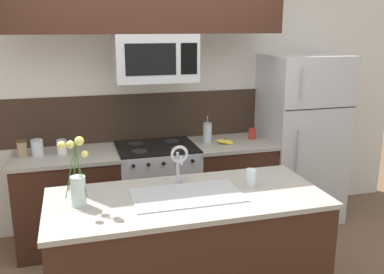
% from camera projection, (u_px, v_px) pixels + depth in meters
% --- Properties ---
extents(rear_partition, '(5.20, 0.10, 2.60)m').
position_uv_depth(rear_partition, '(177.00, 100.00, 4.47)').
color(rear_partition, silver).
rests_on(rear_partition, ground).
extents(splash_band, '(3.42, 0.01, 0.48)m').
position_uv_depth(splash_band, '(150.00, 117.00, 4.38)').
color(splash_band, '#332319').
rests_on(splash_band, rear_partition).
extents(back_counter_left, '(0.97, 0.65, 0.91)m').
position_uv_depth(back_counter_left, '(69.00, 200.00, 4.03)').
color(back_counter_left, '#381E14').
rests_on(back_counter_left, ground).
extents(back_counter_right, '(0.82, 0.65, 0.91)m').
position_uv_depth(back_counter_right, '(230.00, 184.00, 4.46)').
color(back_counter_right, '#381E14').
rests_on(back_counter_right, ground).
extents(stove_range, '(0.76, 0.64, 0.93)m').
position_uv_depth(stove_range, '(157.00, 191.00, 4.25)').
color(stove_range, '#B7BABF').
rests_on(stove_range, ground).
extents(microwave, '(0.74, 0.40, 0.43)m').
position_uv_depth(microwave, '(155.00, 58.00, 3.90)').
color(microwave, '#B7BABF').
extents(refrigerator, '(0.80, 0.74, 1.77)m').
position_uv_depth(refrigerator, '(300.00, 138.00, 4.58)').
color(refrigerator, '#B7BABF').
rests_on(refrigerator, ground).
extents(storage_jar_tall, '(0.09, 0.09, 0.15)m').
position_uv_depth(storage_jar_tall, '(22.00, 149.00, 3.82)').
color(storage_jar_tall, '#997F5B').
rests_on(storage_jar_tall, back_counter_left).
extents(storage_jar_medium, '(0.11, 0.11, 0.15)m').
position_uv_depth(storage_jar_medium, '(37.00, 148.00, 3.86)').
color(storage_jar_medium, silver).
rests_on(storage_jar_medium, back_counter_left).
extents(storage_jar_short, '(0.09, 0.09, 0.14)m').
position_uv_depth(storage_jar_short, '(62.00, 147.00, 3.91)').
color(storage_jar_short, silver).
rests_on(storage_jar_short, back_counter_left).
extents(banana_bunch, '(0.19, 0.12, 0.08)m').
position_uv_depth(banana_bunch, '(226.00, 142.00, 4.26)').
color(banana_bunch, yellow).
rests_on(banana_bunch, back_counter_right).
extents(french_press, '(0.09, 0.09, 0.27)m').
position_uv_depth(french_press, '(207.00, 132.00, 4.31)').
color(french_press, silver).
rests_on(french_press, back_counter_right).
extents(coffee_tin, '(0.08, 0.08, 0.11)m').
position_uv_depth(coffee_tin, '(252.00, 134.00, 4.44)').
color(coffee_tin, '#B22D23').
rests_on(coffee_tin, back_counter_right).
extents(island_counter, '(1.92, 0.85, 0.91)m').
position_uv_depth(island_counter, '(187.00, 254.00, 3.08)').
color(island_counter, '#381E14').
rests_on(island_counter, ground).
extents(kitchen_sink, '(0.76, 0.44, 0.16)m').
position_uv_depth(kitchen_sink, '(187.00, 205.00, 2.98)').
color(kitchen_sink, '#ADAFB5').
rests_on(kitchen_sink, island_counter).
extents(sink_faucet, '(0.14, 0.14, 0.31)m').
position_uv_depth(sink_faucet, '(179.00, 159.00, 3.12)').
color(sink_faucet, '#B7BABF').
rests_on(sink_faucet, island_counter).
extents(drinking_glass, '(0.07, 0.07, 0.13)m').
position_uv_depth(drinking_glass, '(251.00, 178.00, 3.13)').
color(drinking_glass, silver).
rests_on(drinking_glass, island_counter).
extents(flower_vase, '(0.18, 0.14, 0.47)m').
position_uv_depth(flower_vase, '(78.00, 185.00, 2.77)').
color(flower_vase, silver).
rests_on(flower_vase, island_counter).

